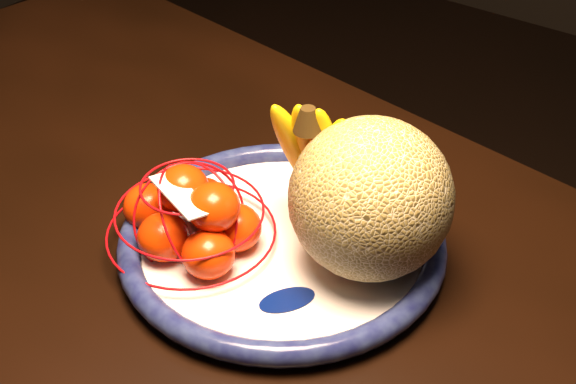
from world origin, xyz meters
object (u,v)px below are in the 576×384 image
Objects in this scene: mandarin_bag at (193,217)px; fruit_bowl at (282,241)px; cantaloupe at (371,199)px; dining_table at (174,330)px; banana_bunch at (318,152)px.

fruit_bowl is at bearing 38.12° from mandarin_bag.
fruit_bowl is 0.12m from cantaloupe.
dining_table is 6.89× the size of mandarin_bag.
fruit_bowl is 0.10m from banana_bunch.
mandarin_bag is (-0.07, -0.11, -0.05)m from banana_bunch.
cantaloupe is (0.15, 0.13, 0.16)m from dining_table.
dining_table is at bearing -140.14° from cantaloupe.
fruit_bowl is at bearing 63.96° from dining_table.
cantaloupe is at bearing 47.61° from dining_table.
cantaloupe is 0.18m from mandarin_bag.
dining_table is 4.50× the size of fruit_bowl.
dining_table is at bearing -123.79° from fruit_bowl.
fruit_bowl is (0.07, 0.10, 0.09)m from dining_table.
mandarin_bag is (-0.00, 0.04, 0.12)m from dining_table.
dining_table is 9.63× the size of cantaloupe.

